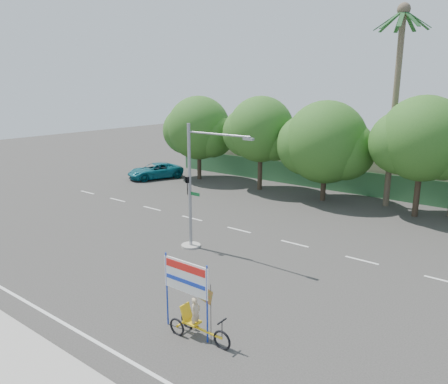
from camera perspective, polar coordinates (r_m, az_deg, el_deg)
The scene contains 12 objects.
ground at distance 21.00m, azimuth -6.63°, elevation -11.67°, with size 120.00×120.00×0.00m, color #33302D.
sidewalk_near at distance 17.19m, azimuth -25.43°, elevation -19.11°, with size 50.00×2.40×0.12m, color gray.
fence at distance 38.23m, azimuth 16.43°, elevation 1.26°, with size 38.00×0.08×2.00m, color #336B3D.
building_left at distance 46.36m, azimuth 7.05°, elevation 5.14°, with size 12.00×8.00×4.00m, color beige.
tree_far_left at distance 41.92m, azimuth -3.36°, elevation 8.10°, with size 7.14×6.00×7.96m.
tree_left at distance 37.67m, azimuth 4.76°, elevation 7.86°, with size 6.66×5.60×8.07m.
tree_center at distance 34.86m, azimuth 13.06°, elevation 6.07°, with size 7.62×6.40×7.85m.
tree_right at distance 32.49m, azimuth 24.44°, elevation 6.00°, with size 6.90×5.80×8.36m.
palm_short at distance 34.34m, azimuth 21.63°, elevation 12.72°, with size 3.73×3.79×14.45m.
traffic_signal at distance 24.14m, azimuth -3.96°, elevation -0.78°, with size 4.72×1.10×7.00m.
trike_billboard at distance 16.43m, azimuth -4.15°, elevation -14.60°, with size 3.07×0.70×3.01m.
pickup_truck at distance 43.23m, azimuth -8.98°, elevation 2.74°, with size 2.46×5.32×1.48m, color #106271.
Camera 1 is at (13.40, -13.39, 9.07)m, focal length 35.00 mm.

